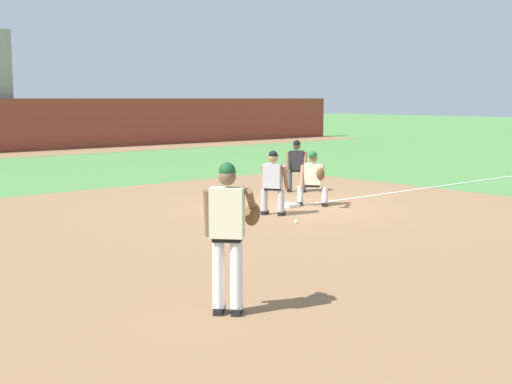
{
  "coord_description": "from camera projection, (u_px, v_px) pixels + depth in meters",
  "views": [
    {
      "loc": [
        -11.77,
        -12.31,
        2.61
      ],
      "look_at": [
        -4.57,
        -4.03,
        1.17
      ],
      "focal_mm": 50.0,
      "sensor_mm": 36.0,
      "label": 1
    }
  ],
  "objects": [
    {
      "name": "ground_plane",
      "position": [
        289.0,
        207.0,
        17.21
      ],
      "size": [
        160.0,
        160.0,
        0.0
      ],
      "primitive_type": "plane",
      "color": "#518942"
    },
    {
      "name": "infield_dirt_patch",
      "position": [
        269.0,
        243.0,
        12.93
      ],
      "size": [
        18.0,
        18.0,
        0.01
      ],
      "primitive_type": "cube",
      "color": "#936B47",
      "rests_on": "ground"
    },
    {
      "name": "pitcher",
      "position": [
        229.0,
        229.0,
        8.56
      ],
      "size": [
        0.85,
        0.56,
        1.86
      ],
      "color": "black",
      "rests_on": "ground"
    },
    {
      "name": "umpire",
      "position": [
        297.0,
        164.0,
        19.91
      ],
      "size": [
        0.66,
        0.68,
        1.46
      ],
      "color": "black",
      "rests_on": "ground"
    },
    {
      "name": "foul_line_stripe",
      "position": [
        459.0,
        184.0,
        21.9
      ],
      "size": [
        14.43,
        0.1,
        0.0
      ],
      "primitive_type": "cube",
      "color": "white",
      "rests_on": "ground"
    },
    {
      "name": "first_baseman",
      "position": [
        313.0,
        176.0,
        17.27
      ],
      "size": [
        0.78,
        1.07,
        1.34
      ],
      "color": "black",
      "rests_on": "ground"
    },
    {
      "name": "first_base_bag",
      "position": [
        289.0,
        205.0,
        17.21
      ],
      "size": [
        0.38,
        0.38,
        0.09
      ],
      "primitive_type": "cube",
      "color": "white",
      "rests_on": "ground"
    },
    {
      "name": "baserunner",
      "position": [
        273.0,
        180.0,
        15.94
      ],
      "size": [
        0.62,
        0.68,
        1.46
      ],
      "color": "black",
      "rests_on": "ground"
    },
    {
      "name": "baseball",
      "position": [
        297.0,
        222.0,
        14.98
      ],
      "size": [
        0.07,
        0.07,
        0.07
      ],
      "primitive_type": "sphere",
      "color": "white",
      "rests_on": "ground"
    }
  ]
}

